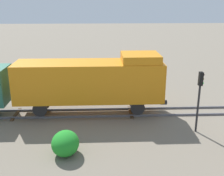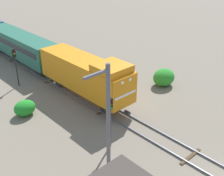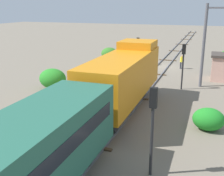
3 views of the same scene
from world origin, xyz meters
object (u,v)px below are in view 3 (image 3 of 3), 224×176
object	(u,v)px
traffic_signal_mid	(183,58)
worker_near_track	(182,61)
locomotive	(124,74)
traffic_signal_near	(138,46)
traffic_signal_far	(153,116)
catenary_mast	(204,44)

from	to	relation	value
traffic_signal_mid	worker_near_track	distance (m)	9.23
locomotive	traffic_signal_near	bearing A→B (deg)	-78.83
traffic_signal_near	worker_near_track	world-z (taller)	traffic_signal_near
locomotive	traffic_signal_far	bearing A→B (deg)	115.89
traffic_signal_far	catenary_mast	bearing A→B (deg)	-95.20
traffic_signal_mid	worker_near_track	size ratio (longest dim) A/B	2.47
traffic_signal_near	catenary_mast	world-z (taller)	catenary_mast
traffic_signal_mid	catenary_mast	xyz separation A→B (m)	(-1.66, -1.54, 1.18)
worker_near_track	catenary_mast	bearing A→B (deg)	159.48
catenary_mast	traffic_signal_near	bearing A→B (deg)	-42.37
locomotive	traffic_signal_mid	size ratio (longest dim) A/B	2.76
traffic_signal_mid	catenary_mast	bearing A→B (deg)	-137.25
locomotive	traffic_signal_near	xyz separation A→B (m)	(3.20, -16.21, -0.25)
traffic_signal_near	worker_near_track	distance (m)	5.81
traffic_signal_mid	locomotive	bearing A→B (deg)	64.52
locomotive	traffic_signal_near	size ratio (longest dim) A/B	3.22
locomotive	traffic_signal_far	world-z (taller)	locomotive
traffic_signal_far	catenary_mast	size ratio (longest dim) A/B	0.54
locomotive	catenary_mast	size ratio (longest dim) A/B	1.50
traffic_signal_mid	traffic_signal_far	bearing A→B (deg)	90.79
traffic_signal_far	catenary_mast	world-z (taller)	catenary_mast
traffic_signal_near	catenary_mast	bearing A→B (deg)	137.63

